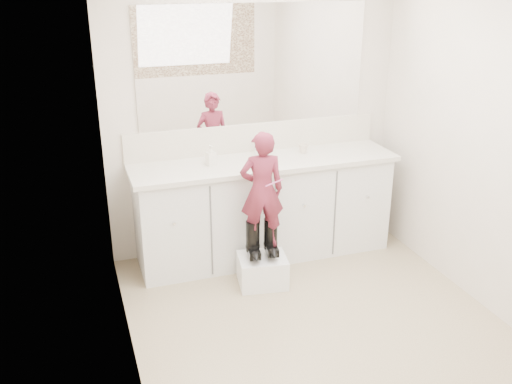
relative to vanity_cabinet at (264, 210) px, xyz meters
name	(u,v)px	position (x,y,z in m)	size (l,w,h in m)	color
floor	(321,329)	(0.00, -1.23, -0.42)	(3.00, 3.00, 0.00)	#816854
wall_back	(254,116)	(0.00, 0.27, 0.77)	(2.60, 2.60, 0.00)	beige
wall_front	(490,287)	(0.00, -2.73, 0.77)	(2.60, 2.60, 0.00)	beige
wall_left	(122,195)	(-1.30, -1.23, 0.78)	(3.00, 3.00, 0.00)	beige
wall_right	(496,151)	(1.30, -1.23, 0.78)	(3.00, 3.00, 0.00)	beige
vanity_cabinet	(264,210)	(0.00, 0.00, 0.00)	(2.20, 0.55, 0.85)	silver
countertop	(265,162)	(0.00, -0.01, 0.45)	(2.28, 0.58, 0.04)	beige
backsplash	(255,137)	(0.00, 0.26, 0.59)	(2.28, 0.03, 0.25)	beige
mirror	(254,65)	(0.00, 0.26, 1.22)	(2.00, 0.02, 1.00)	white
dot_panel	(506,182)	(0.00, -2.71, 1.22)	(2.00, 0.01, 1.20)	#472819
faucet	(259,149)	(0.00, 0.15, 0.52)	(0.08, 0.08, 0.10)	silver
cup	(303,149)	(0.38, 0.06, 0.51)	(0.09, 0.09, 0.08)	beige
soap_bottle	(211,155)	(-0.46, 0.01, 0.55)	(0.07, 0.08, 0.17)	white
step_stool	(262,270)	(-0.19, -0.50, -0.30)	(0.38, 0.32, 0.24)	white
boot_left	(253,240)	(-0.27, -0.48, -0.02)	(0.12, 0.21, 0.32)	black
boot_right	(271,237)	(-0.12, -0.48, -0.02)	(0.12, 0.21, 0.32)	black
toddler	(262,190)	(-0.19, -0.48, 0.39)	(0.34, 0.22, 0.94)	#B1364E
toothbrush	(274,183)	(-0.12, -0.56, 0.47)	(0.01, 0.01, 0.14)	#D35293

